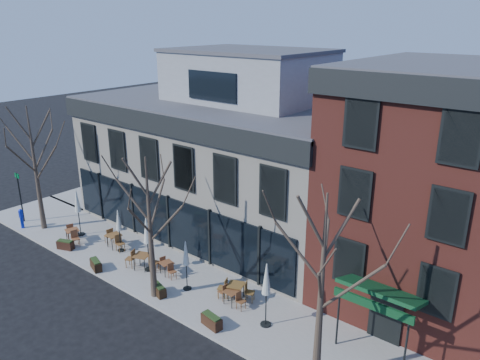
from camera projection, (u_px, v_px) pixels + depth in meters
The scene contains 25 objects.
ground at pixel (171, 251), 27.51m from camera, with size 120.00×120.00×0.00m, color black.
sidewalk_front at pixel (184, 283), 23.97m from camera, with size 33.50×4.70×0.15m, color gray.
sidewalk_side at pixel (131, 183), 38.59m from camera, with size 4.50×12.00×0.15m, color gray.
corner_building at pixel (228, 155), 29.64m from camera, with size 18.39×10.39×11.10m.
red_brick_building at pixel (439, 186), 21.57m from camera, with size 8.20×11.78×11.18m.
tree_corner at pixel (35, 167), 28.83m from camera, with size 3.93×3.98×7.92m.
tree_mid at pixel (150, 227), 21.61m from camera, with size 3.50×3.55×7.04m.
tree_right at pixel (321, 291), 16.17m from camera, with size 3.72×3.77×7.48m.
sign_pole at pixel (20, 194), 30.52m from camera, with size 0.50×0.10×3.40m.
call_box at pixel (21, 218), 29.95m from camera, with size 0.26×0.26×1.33m.
cafe_set_0 at pixel (73, 234), 28.14m from camera, with size 1.87×0.99×0.96m.
cafe_set_1 at pixel (114, 239), 27.46m from camera, with size 1.92×0.86×0.99m.
cafe_set_2 at pixel (142, 260), 25.07m from camera, with size 1.97×1.17×1.02m.
cafe_set_3 at pixel (167, 267), 24.59m from camera, with size 1.61×0.76×0.82m.
cafe_set_4 at pixel (232, 296), 21.97m from camera, with size 1.64×0.69×0.85m.
cafe_set_5 at pixel (236, 290), 22.37m from camera, with size 1.88×1.13×0.97m.
umbrella_0 at pixel (77, 203), 28.55m from camera, with size 0.48×0.48×2.97m.
umbrella_1 at pixel (119, 222), 26.60m from camera, with size 0.41×0.41×2.57m.
umbrella_2 at pixel (147, 233), 24.41m from camera, with size 0.50×0.50×3.11m.
umbrella_3 at pixel (186, 256), 22.74m from camera, with size 0.42×0.42×2.64m.
umbrella_4 at pixel (266, 282), 19.90m from camera, with size 0.49×0.49×3.04m.
planter_0 at pixel (65, 245), 27.31m from camera, with size 1.06×0.72×0.55m.
planter_1 at pixel (96, 265), 25.11m from camera, with size 1.05×0.68×0.55m.
planter_2 at pixel (159, 290), 22.79m from camera, with size 1.04×0.63×0.54m.
planter_3 at pixel (212, 321), 20.41m from camera, with size 1.09×0.57×0.58m.
Camera 1 is at (18.68, -16.57, 12.92)m, focal length 35.00 mm.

